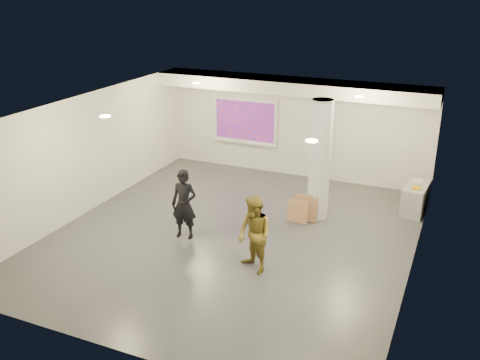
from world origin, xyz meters
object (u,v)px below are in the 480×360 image
at_px(credenza, 416,198).
at_px(man, 254,235).
at_px(column, 320,160).
at_px(woman, 184,204).
at_px(projection_screen, 245,121).

relative_size(credenza, man, 0.77).
bearing_deg(credenza, column, -142.81).
bearing_deg(man, column, 114.33).
xyz_separation_m(credenza, woman, (-4.72, -3.66, 0.45)).
xyz_separation_m(projection_screen, man, (2.64, -5.73, -0.71)).
height_order(column, man, column).
distance_m(column, man, 3.18).
xyz_separation_m(column, woman, (-2.50, -2.29, -0.69)).
height_order(woman, man, woman).
bearing_deg(projection_screen, man, -65.21).
relative_size(column, woman, 1.84).
distance_m(credenza, man, 5.20).
distance_m(woman, man, 2.19).
distance_m(column, credenza, 2.84).
height_order(column, projection_screen, column).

